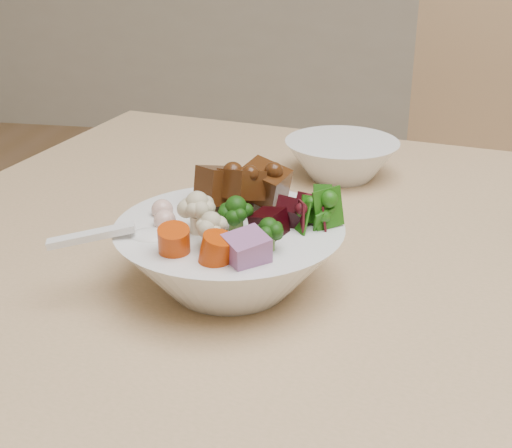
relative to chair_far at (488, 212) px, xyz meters
name	(u,v)px	position (x,y,z in m)	size (l,w,h in m)	color
chair_far	(488,212)	(0.00, 0.00, 0.00)	(0.57, 0.57, 0.93)	tan
food_bowl	(232,251)	(-0.32, -0.70, 0.23)	(0.20, 0.20, 0.11)	white
soup_spoon	(136,237)	(-0.39, -0.73, 0.25)	(0.10, 0.05, 0.02)	white
side_bowl	(341,159)	(-0.25, -0.40, 0.22)	(0.14, 0.14, 0.05)	white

